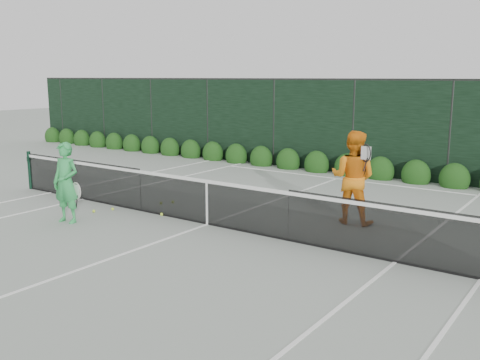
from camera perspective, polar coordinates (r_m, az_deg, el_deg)
The scene contains 8 objects.
ground at distance 11.52m, azimuth -3.51°, elevation -4.76°, with size 80.00×80.00×0.00m, color gray.
tennis_net at distance 11.41m, azimuth -3.63°, elevation -2.17°, with size 12.90×0.10×1.07m.
player_woman at distance 12.09m, azimuth -18.06°, elevation -0.28°, with size 0.70×0.52×1.75m.
player_man at distance 11.67m, azimuth 11.96°, elevation 0.28°, with size 1.05×0.87×2.00m.
court_lines at distance 11.52m, azimuth -3.51°, elevation -4.73°, with size 11.03×23.83×0.01m.
windscreen_fence at distance 9.29m, azimuth -14.17°, elevation 0.67°, with size 32.00×21.07×3.06m.
hedge_row at distance 17.48m, azimuth 11.37°, elevation 1.27°, with size 31.66×0.65×0.94m.
tennis_balls at distance 13.02m, azimuth -10.53°, elevation -2.92°, with size 1.56×1.82×0.07m.
Camera 1 is at (6.99, -8.61, 3.13)m, focal length 40.00 mm.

